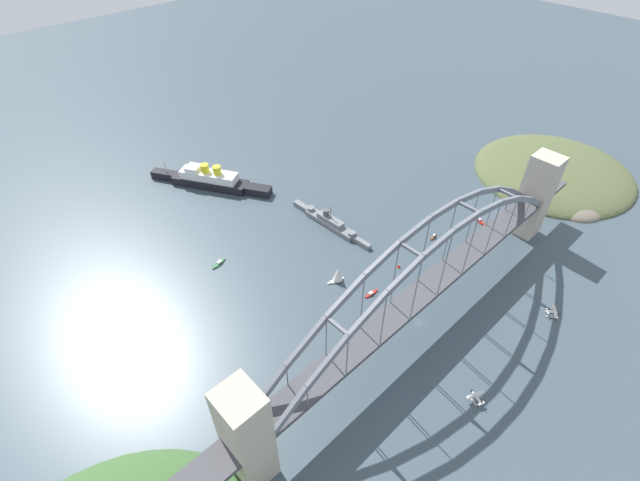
# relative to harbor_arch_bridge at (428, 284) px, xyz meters

# --- Properties ---
(ground_plane) EXTENTS (1400.00, 1400.00, 0.00)m
(ground_plane) POSITION_rel_harbor_arch_bridge_xyz_m (-0.00, 0.00, -30.24)
(ground_plane) COLOR #3D4C56
(harbor_arch_bridge) EXTENTS (289.25, 17.06, 70.65)m
(harbor_arch_bridge) POSITION_rel_harbor_arch_bridge_xyz_m (0.00, 0.00, 0.00)
(harbor_arch_bridge) COLOR #BCB29E
(harbor_arch_bridge) RESTS_ON ground
(headland_east_shore) EXTENTS (125.18, 120.10, 21.15)m
(headland_east_shore) POSITION_rel_harbor_arch_bridge_xyz_m (196.03, 16.41, -30.24)
(headland_east_shore) COLOR #515B38
(headland_east_shore) RESTS_ON ground
(ocean_liner) EXTENTS (57.73, 87.98, 18.68)m
(ocean_liner) POSITION_rel_harbor_arch_bridge_xyz_m (-11.36, 190.00, -24.46)
(ocean_liner) COLOR black
(ocean_liner) RESTS_ON ground
(naval_cruiser) EXTENTS (9.21, 70.27, 16.93)m
(naval_cruiser) POSITION_rel_harbor_arch_bridge_xyz_m (21.94, 93.41, -27.33)
(naval_cruiser) COLOR slate
(naval_cruiser) RESTS_ON ground
(seaplane_taxiing_near_bridge) EXTENTS (9.05, 7.95, 5.13)m
(seaplane_taxiing_near_bridge) POSITION_rel_harbor_arch_bridge_xyz_m (57.15, -47.96, -28.09)
(seaplane_taxiing_near_bridge) COLOR #B7B7B2
(seaplane_taxiing_near_bridge) RESTS_ON ground
(seaplane_second_in_formation) EXTENTS (9.39, 8.22, 4.83)m
(seaplane_second_in_formation) POSITION_rel_harbor_arch_bridge_xyz_m (-18.30, -46.53, -28.23)
(seaplane_second_in_formation) COLOR #B7B7B2
(seaplane_second_in_formation) RESTS_ON ground
(small_boat_0) EXTENTS (10.84, 4.14, 1.92)m
(small_boat_0) POSITION_rel_harbor_arch_bridge_xyz_m (-55.12, 113.58, -29.55)
(small_boat_0) COLOR #2D6B3D
(small_boat_0) RESTS_ON ground
(small_boat_1) EXTENTS (5.20, 12.31, 2.21)m
(small_boat_1) POSITION_rel_harbor_arch_bridge_xyz_m (101.05, 25.74, -29.45)
(small_boat_1) COLOR #B2231E
(small_boat_1) RESTS_ON ground
(small_boat_2) EXTENTS (7.37, 2.01, 2.31)m
(small_boat_2) POSITION_rel_harbor_arch_bridge_xyz_m (63.48, 36.74, -29.42)
(small_boat_2) COLOR brown
(small_boat_2) RESTS_ON ground
(small_boat_3) EXTENTS (9.45, 2.63, 1.85)m
(small_boat_3) POSITION_rel_harbor_arch_bridge_xyz_m (-4.50, 31.51, -29.59)
(small_boat_3) COLOR #B2231E
(small_boat_3) RESTS_ON ground
(small_boat_4) EXTENTS (10.68, 7.47, 12.33)m
(small_boat_4) POSITION_rel_harbor_arch_bridge_xyz_m (-11.06, 52.63, -24.52)
(small_boat_4) COLOR silver
(small_boat_4) RESTS_ON ground
(channel_marker_buoy) EXTENTS (2.20, 2.20, 2.75)m
(channel_marker_buoy) POSITION_rel_harbor_arch_bridge_xyz_m (24.59, 34.69, -29.12)
(channel_marker_buoy) COLOR red
(channel_marker_buoy) RESTS_ON ground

